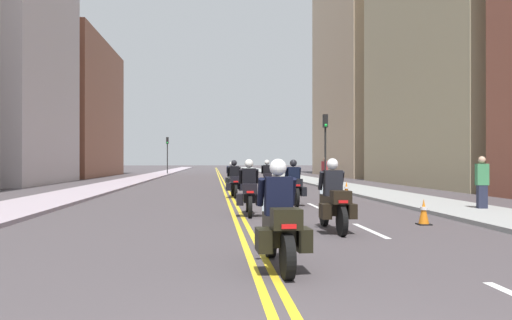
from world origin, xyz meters
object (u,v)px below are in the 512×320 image
(motorcycle_6, at_px, (232,177))
(pedestrian_1, at_px, (325,172))
(motorcycle_4, at_px, (234,182))
(traffic_cone_0, at_px, (424,212))
(motorcycle_0, at_px, (279,225))
(traffic_light_far, at_px, (167,149))
(motorcycle_3, at_px, (294,186))
(motorcycle_2, at_px, (249,192))
(traffic_light_near, at_px, (325,137))
(pedestrian_0, at_px, (482,183))
(traffic_cone_1, at_px, (346,190))
(motorcycle_5, at_px, (267,179))
(motorcycle_1, at_px, (334,202))

(motorcycle_6, distance_m, pedestrian_1, 6.12)
(motorcycle_4, bearing_deg, traffic_cone_0, -68.69)
(motorcycle_4, bearing_deg, motorcycle_0, -92.69)
(motorcycle_0, distance_m, motorcycle_4, 14.26)
(traffic_light_far, bearing_deg, motorcycle_6, -77.89)
(motorcycle_3, distance_m, motorcycle_4, 4.47)
(motorcycle_2, xyz_separation_m, traffic_cone_0, (4.20, -2.52, -0.35))
(traffic_cone_0, xyz_separation_m, pedestrian_1, (1.72, 18.24, 0.62))
(traffic_light_near, height_order, pedestrian_0, traffic_light_near)
(motorcycle_4, xyz_separation_m, motorcycle_6, (0.16, 6.96, -0.01))
(motorcycle_6, relative_size, pedestrian_1, 1.20)
(motorcycle_0, distance_m, traffic_cone_1, 13.82)
(motorcycle_3, distance_m, traffic_light_far, 42.11)
(traffic_light_near, height_order, traffic_light_far, traffic_light_near)
(pedestrian_1, bearing_deg, motorcycle_3, 133.04)
(motorcycle_2, distance_m, traffic_light_near, 16.21)
(motorcycle_3, distance_m, motorcycle_5, 7.76)
(motorcycle_6, xyz_separation_m, traffic_cone_0, (4.17, -16.59, -0.33))
(traffic_light_near, relative_size, traffic_light_far, 1.00)
(motorcycle_6, relative_size, pedestrian_0, 1.25)
(motorcycle_6, height_order, traffic_cone_1, motorcycle_6)
(motorcycle_0, xyz_separation_m, motorcycle_1, (1.74, 3.66, 0.02))
(motorcycle_1, height_order, traffic_cone_1, motorcycle_1)
(traffic_cone_1, height_order, traffic_light_near, traffic_light_near)
(pedestrian_0, xyz_separation_m, pedestrian_1, (-1.40, 15.49, 0.04))
(motorcycle_2, height_order, traffic_cone_1, motorcycle_2)
(motorcycle_2, relative_size, motorcycle_3, 1.06)
(traffic_cone_0, bearing_deg, motorcycle_3, 112.62)
(motorcycle_0, height_order, traffic_light_near, traffic_light_near)
(motorcycle_5, distance_m, pedestrian_1, 6.41)
(motorcycle_1, bearing_deg, motorcycle_0, -115.62)
(motorcycle_6, xyz_separation_m, pedestrian_0, (7.28, -13.84, 0.25))
(motorcycle_2, distance_m, traffic_cone_0, 4.91)
(motorcycle_3, relative_size, motorcycle_6, 0.98)
(traffic_light_near, bearing_deg, traffic_cone_0, -95.20)
(motorcycle_5, relative_size, traffic_light_far, 0.49)
(traffic_cone_0, bearing_deg, pedestrian_0, 41.42)
(motorcycle_2, distance_m, motorcycle_3, 3.62)
(traffic_light_near, relative_size, pedestrian_0, 2.55)
(traffic_light_near, relative_size, pedestrian_1, 2.45)
(motorcycle_5, height_order, traffic_light_far, traffic_light_far)
(motorcycle_0, xyz_separation_m, traffic_light_near, (5.87, 22.09, 2.43))
(motorcycle_0, relative_size, motorcycle_5, 0.98)
(motorcycle_4, relative_size, motorcycle_5, 0.95)
(motorcycle_2, distance_m, pedestrian_1, 16.80)
(motorcycle_2, distance_m, motorcycle_4, 7.12)
(motorcycle_1, distance_m, motorcycle_4, 10.74)
(motorcycle_2, bearing_deg, traffic_cone_0, -29.01)
(motorcycle_6, relative_size, traffic_cone_0, 3.36)
(pedestrian_0, bearing_deg, traffic_light_near, -76.82)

